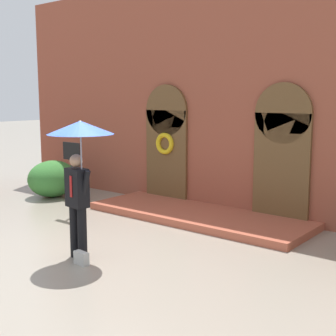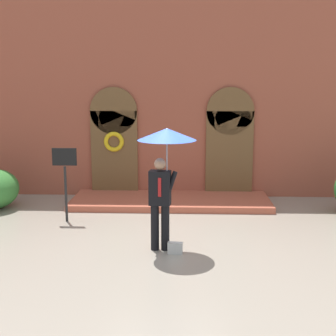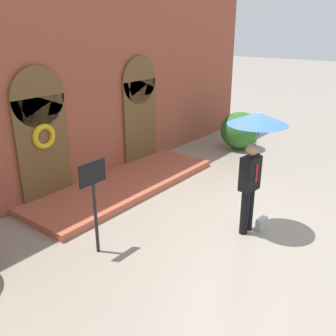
{
  "view_description": "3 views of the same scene",
  "coord_description": "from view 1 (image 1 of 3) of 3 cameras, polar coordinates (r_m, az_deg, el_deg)",
  "views": [
    {
      "loc": [
        5.96,
        -5.4,
        2.76
      ],
      "look_at": [
        0.1,
        1.87,
        1.32
      ],
      "focal_mm": 50.0,
      "sensor_mm": 36.0,
      "label": 1
    },
    {
      "loc": [
        0.39,
        -8.94,
        3.24
      ],
      "look_at": [
        -0.02,
        1.75,
        1.22
      ],
      "focal_mm": 50.0,
      "sensor_mm": 36.0,
      "label": 2
    },
    {
      "loc": [
        -6.15,
        -3.09,
        3.81
      ],
      "look_at": [
        -0.32,
        1.42,
        0.99
      ],
      "focal_mm": 40.0,
      "sensor_mm": 36.0,
      "label": 3
    }
  ],
  "objects": [
    {
      "name": "person_with_umbrella",
      "position": [
        7.86,
        -10.72,
        2.43
      ],
      "size": [
        1.1,
        1.1,
        2.36
      ],
      "color": "black",
      "rests_on": "ground"
    },
    {
      "name": "ground_plane",
      "position": [
        8.5,
        -8.59,
        -10.26
      ],
      "size": [
        80.0,
        80.0,
        0.0
      ],
      "primitive_type": "plane",
      "color": "gray"
    },
    {
      "name": "building_facade",
      "position": [
        11.26,
        6.99,
        8.3
      ],
      "size": [
        14.0,
        2.3,
        5.6
      ],
      "color": "brown",
      "rests_on": "ground"
    },
    {
      "name": "shrub_left",
      "position": [
        13.28,
        -13.89,
        -1.27
      ],
      "size": [
        1.22,
        1.4,
        1.0
      ],
      "primitive_type": "ellipsoid",
      "color": "#387A33",
      "rests_on": "ground"
    },
    {
      "name": "sign_post",
      "position": [
        10.88,
        -11.63,
        0.16
      ],
      "size": [
        0.56,
        0.06,
        1.72
      ],
      "color": "black",
      "rests_on": "ground"
    },
    {
      "name": "handbag",
      "position": [
        7.99,
        -10.52,
        -10.76
      ],
      "size": [
        0.29,
        0.14,
        0.22
      ],
      "primitive_type": "cube",
      "rotation": [
        0.0,
        0.0,
        -0.08
      ],
      "color": "#B7B7B2",
      "rests_on": "ground"
    }
  ]
}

